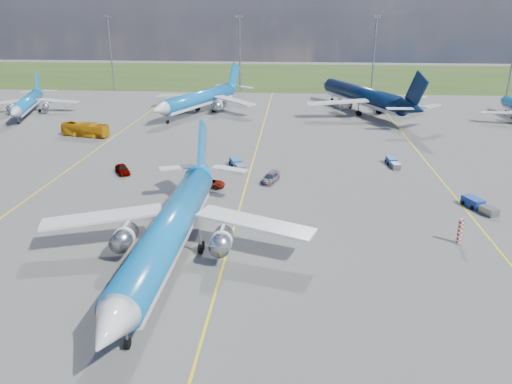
# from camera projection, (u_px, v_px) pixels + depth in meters

# --- Properties ---
(ground) EXTENTS (400.00, 400.00, 0.00)m
(ground) POSITION_uv_depth(u_px,v_px,m) (222.00, 269.00, 51.25)
(ground) COLOR #555552
(ground) RESTS_ON ground
(grass_strip) EXTENTS (400.00, 80.00, 0.01)m
(grass_strip) POSITION_uv_depth(u_px,v_px,m) (277.00, 76.00, 191.25)
(grass_strip) COLOR #2D4719
(grass_strip) RESTS_ON ground
(taxiway_lines) EXTENTS (60.25, 160.00, 0.02)m
(taxiway_lines) POSITION_uv_depth(u_px,v_px,m) (248.00, 180.00, 77.09)
(taxiway_lines) COLOR yellow
(taxiway_lines) RESTS_ON ground
(floodlight_masts) EXTENTS (202.20, 0.50, 22.70)m
(floodlight_masts) POSITION_uv_depth(u_px,v_px,m) (306.00, 51.00, 148.77)
(floodlight_masts) COLOR slate
(floodlight_masts) RESTS_ON ground
(warning_post) EXTENTS (0.50, 0.50, 3.00)m
(warning_post) POSITION_uv_depth(u_px,v_px,m) (460.00, 231.00, 56.29)
(warning_post) COLOR red
(warning_post) RESTS_ON ground
(bg_jet_nw) EXTENTS (33.29, 38.70, 8.66)m
(bg_jet_nw) POSITION_uv_depth(u_px,v_px,m) (29.00, 115.00, 123.58)
(bg_jet_nw) COLOR #0D6EBF
(bg_jet_nw) RESTS_ON ground
(bg_jet_nnw) EXTENTS (43.94, 49.07, 10.56)m
(bg_jet_nnw) POSITION_uv_depth(u_px,v_px,m) (200.00, 113.00, 125.17)
(bg_jet_nnw) COLOR #0D6EBF
(bg_jet_nnw) RESTS_ON ground
(bg_jet_n) EXTENTS (52.17, 57.57, 12.28)m
(bg_jet_n) POSITION_uv_depth(u_px,v_px,m) (362.00, 112.00, 126.06)
(bg_jet_n) COLOR #061939
(bg_jet_n) RESTS_ON ground
(main_airliner) EXTENTS (32.56, 42.46, 11.02)m
(main_airliner) POSITION_uv_depth(u_px,v_px,m) (172.00, 263.00, 52.47)
(main_airliner) COLOR #0D6EBF
(main_airliner) RESTS_ON ground
(apron_bus) EXTENTS (10.52, 4.74, 2.85)m
(apron_bus) POSITION_uv_depth(u_px,v_px,m) (85.00, 130.00, 102.61)
(apron_bus) COLOR orange
(apron_bus) RESTS_ON ground
(service_car_a) EXTENTS (3.77, 4.62, 1.48)m
(service_car_a) POSITION_uv_depth(u_px,v_px,m) (122.00, 169.00, 80.04)
(service_car_a) COLOR #999999
(service_car_a) RESTS_ON ground
(service_car_b) EXTENTS (5.16, 3.01, 1.35)m
(service_car_b) POSITION_uv_depth(u_px,v_px,m) (209.00, 183.00, 74.01)
(service_car_b) COLOR #999999
(service_car_b) RESTS_ON ground
(service_car_c) EXTENTS (3.21, 4.91, 1.32)m
(service_car_c) POSITION_uv_depth(u_px,v_px,m) (270.00, 178.00, 76.27)
(service_car_c) COLOR #999999
(service_car_c) RESTS_ON ground
(baggage_tug_w) EXTENTS (3.56, 5.71, 1.25)m
(baggage_tug_w) POSITION_uv_depth(u_px,v_px,m) (478.00, 205.00, 66.00)
(baggage_tug_w) COLOR navy
(baggage_tug_w) RESTS_ON ground
(baggage_tug_c) EXTENTS (3.29, 5.65, 1.23)m
(baggage_tug_c) POSITION_uv_depth(u_px,v_px,m) (237.00, 164.00, 83.18)
(baggage_tug_c) COLOR #1B5AA2
(baggage_tug_c) RESTS_ON ground
(baggage_tug_e) EXTENTS (1.81, 5.10, 1.12)m
(baggage_tug_e) POSITION_uv_depth(u_px,v_px,m) (393.00, 162.00, 84.17)
(baggage_tug_e) COLOR #1B47A2
(baggage_tug_e) RESTS_ON ground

